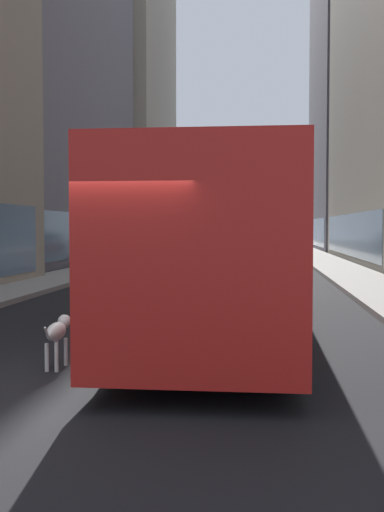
% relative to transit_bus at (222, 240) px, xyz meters
% --- Properties ---
extents(ground_plane, '(120.00, 120.00, 0.00)m').
position_rel_transit_bus_xyz_m(ground_plane, '(-1.20, 30.29, -1.78)').
color(ground_plane, black).
extents(sidewalk_left, '(2.40, 110.00, 0.15)m').
position_rel_transit_bus_xyz_m(sidewalk_left, '(-6.90, 30.29, -1.70)').
color(sidewalk_left, '#9E9991').
rests_on(sidewalk_left, ground).
extents(sidewalk_right, '(2.40, 110.00, 0.15)m').
position_rel_transit_bus_xyz_m(sidewalk_right, '(4.50, 30.29, -1.70)').
color(sidewalk_right, '#9E9991').
rests_on(sidewalk_right, ground).
extents(building_left_far, '(9.73, 17.80, 40.30)m').
position_rel_transit_bus_xyz_m(building_left_far, '(-13.10, 46.09, 18.37)').
color(building_left_far, '#B2A893').
rests_on(building_left_far, ground).
extents(building_right_far, '(9.87, 17.91, 32.60)m').
position_rel_transit_bus_xyz_m(building_right_far, '(10.70, 45.94, 14.52)').
color(building_right_far, slate).
rests_on(building_right_far, ground).
extents(transit_bus, '(2.78, 11.53, 3.05)m').
position_rel_transit_bus_xyz_m(transit_bus, '(0.00, 0.00, 0.00)').
color(transit_bus, red).
rests_on(transit_bus, ground).
extents(car_white_van, '(1.74, 4.58, 1.62)m').
position_rel_transit_bus_xyz_m(car_white_van, '(1.60, 14.82, -0.95)').
color(car_white_van, silver).
rests_on(car_white_van, ground).
extents(car_red_coupe, '(1.86, 4.09, 1.62)m').
position_rel_transit_bus_xyz_m(car_red_coupe, '(-4.00, 27.77, -0.96)').
color(car_red_coupe, red).
rests_on(car_red_coupe, ground).
extents(car_silver_sedan, '(1.75, 4.16, 1.62)m').
position_rel_transit_bus_xyz_m(car_silver_sedan, '(0.00, 41.65, -0.96)').
color(car_silver_sedan, '#B7BABF').
rests_on(car_silver_sedan, ground).
extents(car_blue_hatchback, '(1.81, 4.52, 1.62)m').
position_rel_transit_bus_xyz_m(car_blue_hatchback, '(-4.00, 43.03, -0.95)').
color(car_blue_hatchback, '#4C6BB7').
rests_on(car_blue_hatchback, ground).
extents(dalmatian_dog, '(0.22, 0.96, 0.72)m').
position_rel_transit_bus_xyz_m(dalmatian_dog, '(-2.15, -3.54, -1.26)').
color(dalmatian_dog, white).
rests_on(dalmatian_dog, ground).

